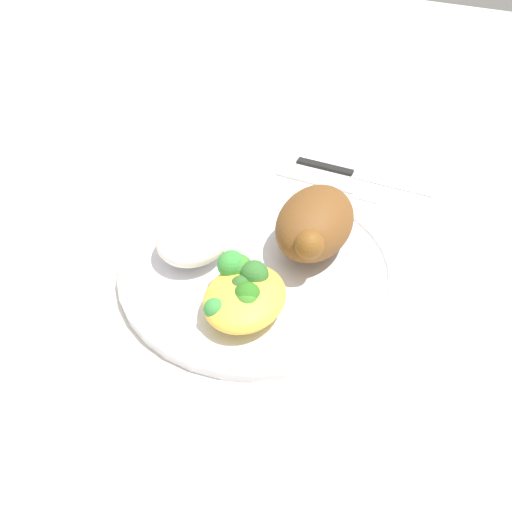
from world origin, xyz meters
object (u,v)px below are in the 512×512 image
object	(u,v)px
plate	(256,268)
fork	(333,187)
mac_cheese_with_broccoli	(243,292)
knife	(353,173)
roasted_chicken	(315,223)
rice_pile	(193,238)

from	to	relation	value
plate	fork	distance (m)	0.19
mac_cheese_with_broccoli	knife	distance (m)	0.30
plate	roasted_chicken	size ratio (longest dim) A/B	2.42
rice_pile	knife	size ratio (longest dim) A/B	0.47
roasted_chicken	fork	bearing A→B (deg)	-171.46
plate	rice_pile	distance (m)	0.08
knife	rice_pile	bearing A→B (deg)	-24.06
roasted_chicken	fork	xyz separation A→B (m)	(-0.14, -0.02, -0.05)
plate	mac_cheese_with_broccoli	size ratio (longest dim) A/B	3.12
plate	knife	bearing A→B (deg)	170.31
plate	fork	bearing A→B (deg)	172.29
rice_pile	mac_cheese_with_broccoli	xyz separation A→B (m)	(0.05, 0.08, -0.00)
roasted_chicken	knife	world-z (taller)	roasted_chicken
knife	plate	bearing A→B (deg)	-9.69
knife	roasted_chicken	bearing A→B (deg)	2.30
roasted_chicken	rice_pile	size ratio (longest dim) A/B	1.39
mac_cheese_with_broccoli	knife	size ratio (longest dim) A/B	0.51
rice_pile	mac_cheese_with_broccoli	bearing A→B (deg)	57.72
plate	rice_pile	xyz separation A→B (m)	(0.01, -0.07, 0.03)
rice_pile	plate	bearing A→B (deg)	99.34
mac_cheese_with_broccoli	rice_pile	bearing A→B (deg)	-122.28
roasted_chicken	mac_cheese_with_broccoli	distance (m)	0.12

